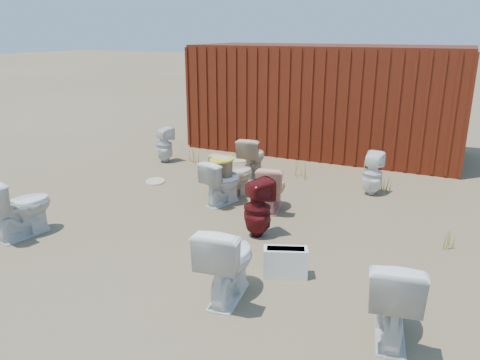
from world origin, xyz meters
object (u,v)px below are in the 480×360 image
at_px(toilet_front_maroon, 257,208).
at_px(toilet_back_beige_right, 234,174).
at_px(toilet_back_a, 164,145).
at_px(toilet_front_e, 393,296).
at_px(toilet_back_yellowlid, 222,182).
at_px(toilet_front_a, 20,206).
at_px(shipping_container, 326,99).
at_px(toilet_back_e, 372,174).
at_px(toilet_front_c, 228,260).
at_px(toilet_front_pink, 272,188).
at_px(loose_tank, 285,262).
at_px(toilet_back_beige_left, 252,157).

distance_m(toilet_front_maroon, toilet_back_beige_right, 1.66).
height_order(toilet_back_a, toilet_back_beige_right, toilet_back_beige_right).
height_order(toilet_front_e, toilet_back_yellowlid, toilet_front_e).
bearing_deg(toilet_front_e, toilet_front_a, -12.01).
distance_m(shipping_container, toilet_back_e, 3.35).
height_order(toilet_back_a, toilet_back_e, toilet_back_a).
xyz_separation_m(toilet_front_c, toilet_back_e, (0.74, 3.99, -0.05)).
height_order(shipping_container, toilet_front_pink, shipping_container).
distance_m(toilet_front_pink, toilet_back_yellowlid, 0.84).
bearing_deg(toilet_front_a, toilet_front_maroon, -145.54).
relative_size(toilet_back_beige_right, toilet_back_yellowlid, 1.06).
bearing_deg(toilet_front_e, toilet_back_beige_right, -53.72).
bearing_deg(loose_tank, toilet_front_a, 165.33).
distance_m(shipping_container, toilet_front_e, 7.25).
bearing_deg(toilet_front_pink, toilet_front_a, 30.47).
relative_size(toilet_front_a, toilet_front_e, 1.01).
distance_m(toilet_back_a, toilet_back_beige_right, 2.67).
distance_m(toilet_front_a, toilet_front_c, 3.25).
relative_size(toilet_front_a, toilet_front_pink, 1.17).
bearing_deg(toilet_front_pink, toilet_back_beige_left, -66.77).
relative_size(toilet_front_maroon, toilet_back_yellowlid, 1.12).
xyz_separation_m(toilet_front_e, toilet_back_yellowlid, (-3.02, 2.43, -0.06)).
bearing_deg(loose_tank, toilet_front_maroon, 107.48).
height_order(toilet_back_beige_left, loose_tank, toilet_back_beige_left).
relative_size(toilet_back_beige_left, toilet_back_yellowlid, 1.06).
relative_size(toilet_front_a, toilet_back_beige_right, 1.10).
height_order(shipping_container, toilet_back_beige_left, shipping_container).
bearing_deg(toilet_front_maroon, toilet_back_yellowlid, -4.77).
relative_size(shipping_container, toilet_front_pink, 8.17).
bearing_deg(toilet_front_c, toilet_front_e, 174.09).
distance_m(toilet_front_e, toilet_back_beige_left, 5.15).
bearing_deg(toilet_back_beige_left, loose_tank, 114.18).
xyz_separation_m(toilet_front_c, toilet_front_e, (1.65, 0.04, -0.00)).
xyz_separation_m(toilet_back_beige_right, toilet_back_e, (2.10, 1.12, -0.01)).
xyz_separation_m(toilet_front_maroon, toilet_front_e, (1.99, -1.51, 0.01)).
height_order(toilet_front_pink, toilet_front_maroon, toilet_front_maroon).
height_order(toilet_front_maroon, toilet_back_beige_right, toilet_front_maroon).
height_order(toilet_back_a, toilet_back_beige_left, toilet_back_beige_left).
distance_m(toilet_back_a, loose_tank, 5.39).
bearing_deg(toilet_front_c, toilet_back_e, -107.88).
xyz_separation_m(toilet_back_beige_right, toilet_back_yellowlid, (-0.01, -0.40, -0.02)).
bearing_deg(toilet_front_a, toilet_front_e, -172.44).
xyz_separation_m(toilet_front_a, toilet_back_beige_left, (1.70, 3.90, -0.04)).
distance_m(toilet_front_a, toilet_front_e, 4.90).
xyz_separation_m(toilet_front_e, toilet_back_beige_left, (-3.20, 4.03, -0.04)).
bearing_deg(toilet_back_a, toilet_front_maroon, 160.78).
bearing_deg(toilet_back_a, toilet_front_c, 150.42).
bearing_deg(shipping_container, toilet_front_a, -109.52).
bearing_deg(toilet_front_pink, toilet_back_beige_right, -31.13).
distance_m(toilet_front_a, toilet_front_maroon, 3.22).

